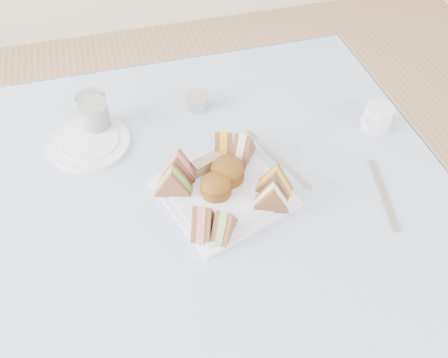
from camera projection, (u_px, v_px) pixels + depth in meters
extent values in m
plane|color=#9E7751|center=(224.00, 329.00, 1.62)|extent=(4.00, 4.00, 0.00)
cube|color=brown|center=(224.00, 273.00, 1.34)|extent=(0.90, 0.90, 0.74)
cube|color=#91A6CA|center=(224.00, 187.00, 1.06)|extent=(1.02, 1.02, 0.01)
cube|color=white|center=(224.00, 192.00, 1.04)|extent=(0.31, 0.31, 0.01)
cylinder|color=brown|center=(216.00, 186.00, 1.01)|extent=(0.08, 0.08, 0.05)
cylinder|color=brown|center=(227.00, 170.00, 1.04)|extent=(0.11, 0.11, 0.05)
cube|color=tan|center=(207.00, 164.00, 1.06)|extent=(0.08, 0.05, 0.03)
cylinder|color=white|center=(90.00, 143.00, 1.14)|extent=(0.24, 0.24, 0.01)
cylinder|color=white|center=(94.00, 113.00, 1.15)|extent=(0.09, 0.09, 0.10)
cylinder|color=silver|center=(197.00, 102.00, 1.23)|extent=(0.08, 0.08, 0.04)
cube|color=silver|center=(383.00, 194.00, 1.04)|extent=(0.06, 0.20, 0.00)
cube|color=silver|center=(283.00, 163.00, 1.10)|extent=(0.08, 0.19, 0.00)
cylinder|color=white|center=(377.00, 117.00, 1.17)|extent=(0.08, 0.08, 0.06)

